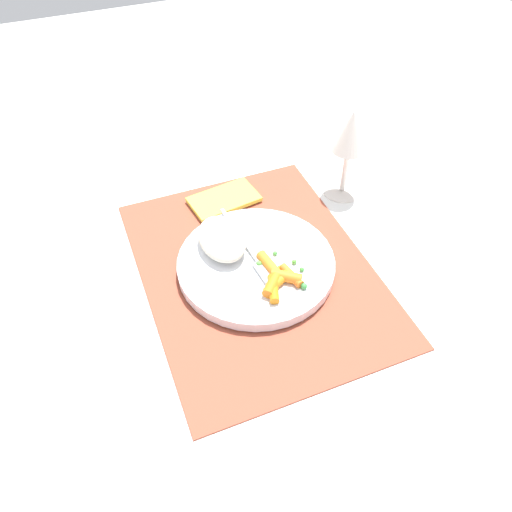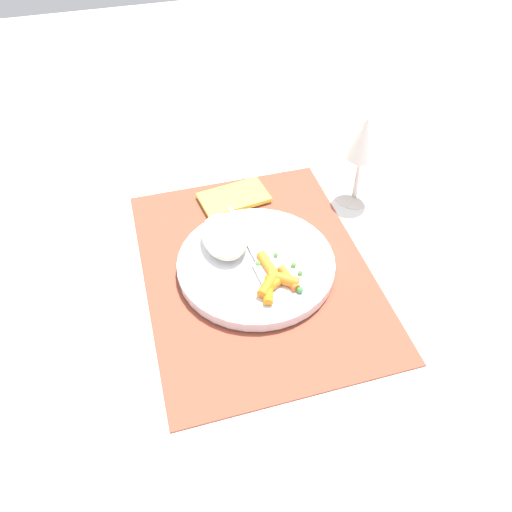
{
  "view_description": "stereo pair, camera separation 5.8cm",
  "coord_description": "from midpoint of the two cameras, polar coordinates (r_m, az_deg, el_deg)",
  "views": [
    {
      "loc": [
        0.51,
        -0.2,
        0.6
      ],
      "look_at": [
        0.0,
        0.0,
        0.03
      ],
      "focal_mm": 35.26,
      "sensor_mm": 36.0,
      "label": 1
    },
    {
      "loc": [
        0.52,
        -0.15,
        0.6
      ],
      "look_at": [
        0.0,
        0.0,
        0.03
      ],
      "focal_mm": 35.26,
      "sensor_mm": 36.0,
      "label": 2
    }
  ],
  "objects": [
    {
      "name": "ground_plane",
      "position": [
        0.81,
        -2.05,
        -1.72
      ],
      "size": [
        2.4,
        2.4,
        0.0
      ],
      "primitive_type": "plane",
      "color": "white"
    },
    {
      "name": "pea_scatter",
      "position": [
        0.77,
        0.63,
        -1.97
      ],
      "size": [
        0.09,
        0.07,
        0.01
      ],
      "color": "green",
      "rests_on": "plate"
    },
    {
      "name": "napkin",
      "position": [
        0.93,
        -5.45,
        6.35
      ],
      "size": [
        0.09,
        0.13,
        0.01
      ],
      "primitive_type": "cube",
      "rotation": [
        0.0,
        0.0,
        0.14
      ],
      "color": "#EAE54C",
      "rests_on": "placemat"
    },
    {
      "name": "placemat",
      "position": [
        0.81,
        -2.05,
        -1.57
      ],
      "size": [
        0.47,
        0.35,
        0.01
      ],
      "primitive_type": "cube",
      "color": "#9E4733",
      "rests_on": "ground_plane"
    },
    {
      "name": "rice_mound",
      "position": [
        0.81,
        -5.95,
        1.89
      ],
      "size": [
        0.11,
        0.07,
        0.04
      ],
      "primitive_type": "ellipsoid",
      "color": "beige",
      "rests_on": "plate"
    },
    {
      "name": "fork",
      "position": [
        0.81,
        -2.67,
        0.44
      ],
      "size": [
        0.19,
        0.03,
        0.01
      ],
      "color": "silver",
      "rests_on": "plate"
    },
    {
      "name": "wine_glass",
      "position": [
        0.9,
        8.81,
        13.31
      ],
      "size": [
        0.07,
        0.07,
        0.17
      ],
      "color": "silver",
      "rests_on": "ground_plane"
    },
    {
      "name": "plate",
      "position": [
        0.8,
        -2.08,
        -1.01
      ],
      "size": [
        0.25,
        0.25,
        0.02
      ],
      "primitive_type": "cylinder",
      "color": "white",
      "rests_on": "placemat"
    },
    {
      "name": "carrot_portion",
      "position": [
        0.76,
        0.3,
        -2.61
      ],
      "size": [
        0.1,
        0.07,
        0.02
      ],
      "color": "orange",
      "rests_on": "plate"
    }
  ]
}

